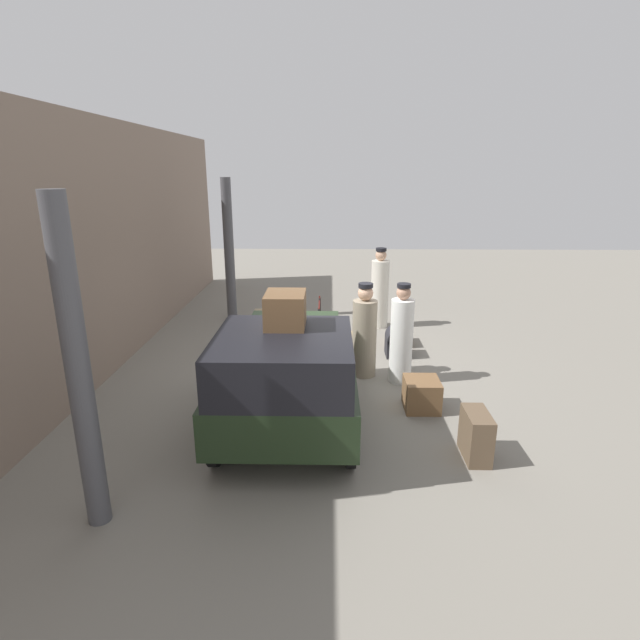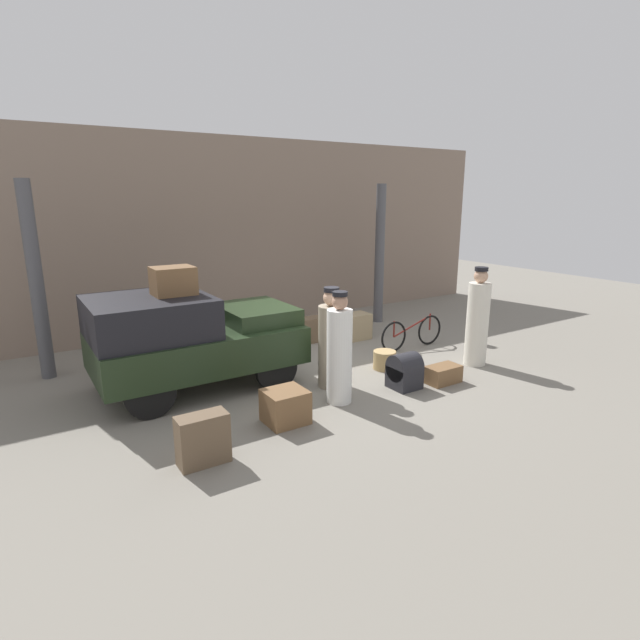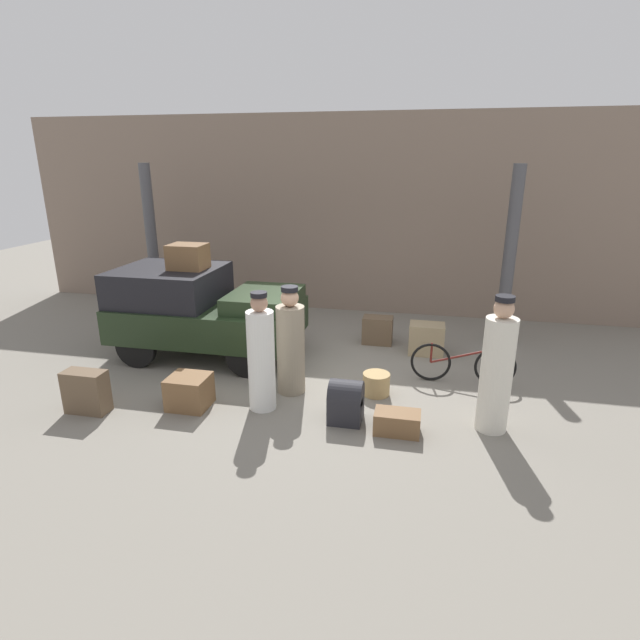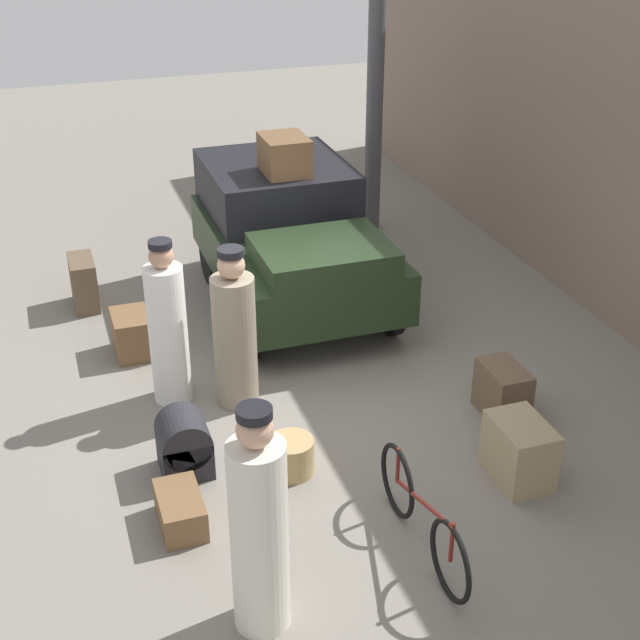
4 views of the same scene
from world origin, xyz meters
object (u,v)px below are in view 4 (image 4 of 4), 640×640
at_px(bicycle, 422,517).
at_px(trunk_umber_medium, 138,333).
at_px(trunk_on_truck_roof, 285,155).
at_px(suitcase_black_upright, 519,451).
at_px(conductor_in_dark_uniform, 168,329).
at_px(trunk_barrel_dark, 184,444).
at_px(suitcase_small_leather, 180,510).
at_px(trunk_large_brown, 503,391).
at_px(trunk_wicker_pale, 84,283).
at_px(truck, 290,234).
at_px(wicker_basket, 291,456).
at_px(porter_standing_middle, 259,530).
at_px(porter_carrying_trunk, 235,335).

xyz_separation_m(bicycle, trunk_umber_medium, (-3.98, -1.69, -0.10)).
distance_m(bicycle, trunk_on_truck_roof, 5.10).
bearing_deg(bicycle, suitcase_black_upright, 115.66).
relative_size(conductor_in_dark_uniform, trunk_barrel_dark, 2.92).
relative_size(trunk_umber_medium, trunk_on_truck_roof, 0.90).
xyz_separation_m(bicycle, trunk_barrel_dark, (-1.65, -1.61, -0.05)).
bearing_deg(trunk_on_truck_roof, suitcase_black_upright, 11.75).
bearing_deg(suitcase_small_leather, conductor_in_dark_uniform, 171.48).
bearing_deg(trunk_large_brown, trunk_wicker_pale, -135.67).
distance_m(suitcase_small_leather, trunk_wicker_pale, 4.45).
relative_size(truck, suitcase_black_upright, 5.14).
xyz_separation_m(suitcase_black_upright, trunk_large_brown, (-0.96, 0.36, -0.02)).
xyz_separation_m(suitcase_small_leather, suitcase_black_upright, (0.34, 3.01, 0.14)).
bearing_deg(wicker_basket, suitcase_small_leather, -70.08).
height_order(porter_standing_middle, trunk_wicker_pale, porter_standing_middle).
height_order(trunk_barrel_dark, trunk_large_brown, trunk_barrel_dark).
xyz_separation_m(conductor_in_dark_uniform, trunk_barrel_dark, (1.26, -0.11, -0.52)).
bearing_deg(truck, porter_standing_middle, -19.32).
distance_m(wicker_basket, trunk_wicker_pale, 4.29).
relative_size(truck, bicycle, 1.98).
relative_size(conductor_in_dark_uniform, porter_standing_middle, 0.94).
bearing_deg(truck, bicycle, -4.08).
relative_size(bicycle, wicker_basket, 3.94).
bearing_deg(porter_standing_middle, trunk_large_brown, 121.75).
relative_size(wicker_basket, porter_standing_middle, 0.23).
distance_m(wicker_basket, suitcase_small_leather, 1.16).
xyz_separation_m(porter_carrying_trunk, trunk_large_brown, (1.10, 2.45, -0.50)).
distance_m(trunk_barrel_dark, suitcase_black_upright, 3.02).
bearing_deg(porter_standing_middle, trunk_wicker_pale, -172.72).
bearing_deg(wicker_basket, trunk_umber_medium, -159.48).
bearing_deg(porter_standing_middle, trunk_on_truck_roof, 161.31).
distance_m(conductor_in_dark_uniform, trunk_large_brown, 3.41).
bearing_deg(trunk_wicker_pale, trunk_on_truck_roof, 78.70).
height_order(conductor_in_dark_uniform, trunk_large_brown, conductor_in_dark_uniform).
distance_m(suitcase_black_upright, trunk_on_truck_roof, 4.63).
height_order(porter_standing_middle, trunk_barrel_dark, porter_standing_middle).
bearing_deg(trunk_on_truck_roof, porter_carrying_trunk, -28.50).
relative_size(conductor_in_dark_uniform, suitcase_small_leather, 2.89).
bearing_deg(trunk_on_truck_roof, trunk_large_brown, 20.63).
xyz_separation_m(porter_carrying_trunk, trunk_wicker_pale, (-2.71, -1.27, -0.46)).
xyz_separation_m(conductor_in_dark_uniform, porter_standing_middle, (3.23, 0.07, 0.05)).
height_order(bicycle, trunk_wicker_pale, bicycle).
bearing_deg(porter_standing_middle, suitcase_black_upright, 108.83).
bearing_deg(porter_carrying_trunk, truck, 149.40).
bearing_deg(trunk_wicker_pale, trunk_large_brown, 44.33).
distance_m(bicycle, trunk_umber_medium, 4.32).
bearing_deg(porter_carrying_trunk, trunk_wicker_pale, -154.84).
xyz_separation_m(trunk_large_brown, trunk_on_truck_roof, (-3.32, -1.25, 1.57)).
height_order(truck, conductor_in_dark_uniform, conductor_in_dark_uniform).
bearing_deg(trunk_large_brown, conductor_in_dark_uniform, -114.01).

